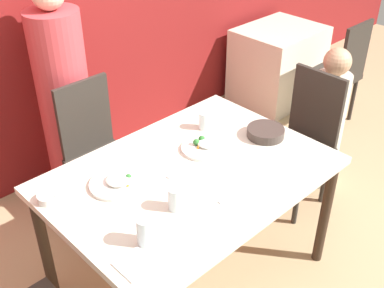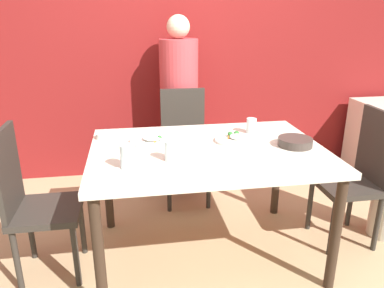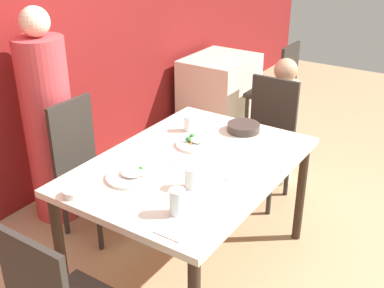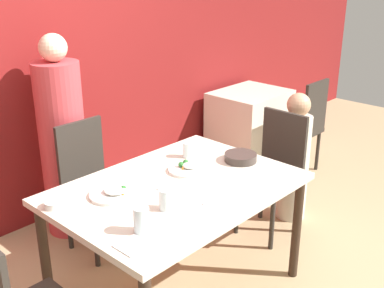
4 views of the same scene
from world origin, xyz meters
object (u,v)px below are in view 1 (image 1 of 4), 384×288
object	(u,v)px
person_adult	(66,104)
glass_water_tall	(176,198)
person_child	(327,124)
plate_rice_adult	(203,147)
chair_adult_spot	(98,149)
chair_child_spot	(303,137)
bowl_curry	(266,132)

from	to	relation	value
person_adult	glass_water_tall	distance (m)	1.38
person_child	plate_rice_adult	size ratio (longest dim) A/B	4.44
plate_rice_adult	chair_adult_spot	bearing A→B (deg)	106.28
chair_child_spot	person_adult	xyz separation A→B (m)	(-1.09, 1.18, 0.20)
chair_adult_spot	person_child	distance (m)	1.62
bowl_curry	plate_rice_adult	world-z (taller)	plate_rice_adult
person_child	bowl_curry	world-z (taller)	person_child
person_adult	bowl_curry	world-z (taller)	person_adult
chair_adult_spot	bowl_curry	distance (m)	1.11
chair_child_spot	bowl_curry	size ratio (longest dim) A/B	4.44
chair_adult_spot	person_child	xyz separation A→B (m)	(1.38, -0.84, -0.01)
person_child	glass_water_tall	bearing A→B (deg)	-173.84
chair_adult_spot	chair_child_spot	distance (m)	1.38
chair_child_spot	glass_water_tall	size ratio (longest dim) A/B	8.21
person_adult	plate_rice_adult	world-z (taller)	person_adult
chair_child_spot	person_child	xyz separation A→B (m)	(0.29, 0.00, -0.01)
chair_child_spot	bowl_curry	world-z (taller)	chair_child_spot
bowl_curry	plate_rice_adult	xyz separation A→B (m)	(-0.36, 0.15, -0.01)
chair_adult_spot	glass_water_tall	xyz separation A→B (m)	(-0.22, -1.02, 0.32)
plate_rice_adult	chair_child_spot	bearing A→B (deg)	-6.00
chair_child_spot	person_child	world-z (taller)	person_child
bowl_curry	glass_water_tall	distance (m)	0.81
bowl_curry	person_adult	bearing A→B (deg)	114.89
chair_child_spot	person_child	distance (m)	0.29
person_child	chair_adult_spot	bearing A→B (deg)	148.47
chair_child_spot	glass_water_tall	world-z (taller)	chair_child_spot
chair_adult_spot	glass_water_tall	size ratio (longest dim) A/B	8.21
glass_water_tall	person_adult	bearing A→B (deg)	80.63
person_child	plate_rice_adult	bearing A→B (deg)	175.47
chair_child_spot	chair_adult_spot	bearing A→B (deg)	-127.76
person_adult	bowl_curry	xyz separation A→B (m)	(0.58, -1.24, 0.09)
bowl_curry	glass_water_tall	world-z (taller)	glass_water_tall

